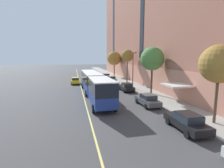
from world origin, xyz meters
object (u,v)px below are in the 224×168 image
object	(u,v)px
parked_car_black_5	(126,87)
taxi_cab	(75,81)
parked_car_white_3	(106,76)
street_tree_far_downtown	(114,58)
parked_car_darkgray_6	(148,100)
street_lamp	(133,67)
parked_car_champagne_4	(111,79)
parked_car_black_2	(187,121)
street_tree_far_uptown	(127,56)
city_bus	(94,83)
street_tree_mid_block	(152,59)
street_tree_near_corner	(219,64)

from	to	relation	value
parked_car_black_5	taxi_cab	xyz separation A→B (m)	(-9.23, 11.27, 0.00)
parked_car_white_3	parked_car_black_5	world-z (taller)	same
street_tree_far_downtown	parked_car_white_3	bearing A→B (deg)	-133.06
parked_car_darkgray_6	street_lamp	xyz separation A→B (m)	(1.93, 11.21, 3.70)
parked_car_champagne_4	street_lamp	world-z (taller)	street_lamp
parked_car_black_2	parked_car_black_5	bearing A→B (deg)	89.51
parked_car_white_3	street_tree_far_uptown	distance (m)	12.19
parked_car_black_2	parked_car_black_5	distance (m)	18.06
parked_car_darkgray_6	city_bus	bearing A→B (deg)	131.19
parked_car_darkgray_6	taxi_cab	distance (m)	23.17
taxi_cab	street_tree_mid_block	size ratio (longest dim) A/B	0.58
parked_car_white_3	city_bus	bearing A→B (deg)	-105.25
parked_car_black_5	street_tree_far_uptown	world-z (taller)	street_tree_far_uptown
street_tree_far_downtown	street_lamp	size ratio (longest dim) A/B	1.11
street_tree_mid_block	street_tree_far_downtown	distance (m)	27.52
city_bus	street_lamp	bearing A→B (deg)	27.27
city_bus	parked_car_white_3	xyz separation A→B (m)	(6.38, 23.38, -1.34)
parked_car_white_3	parked_car_darkgray_6	world-z (taller)	same
parked_car_white_3	taxi_cab	distance (m)	12.90
street_tree_near_corner	street_tree_mid_block	size ratio (longest dim) A/B	0.93
street_lamp	taxi_cab	bearing A→B (deg)	137.03
parked_car_darkgray_6	street_tree_far_downtown	distance (m)	34.54
parked_car_black_5	street_tree_far_downtown	xyz separation A→B (m)	(3.27, 23.88, 5.10)
city_bus	street_tree_mid_block	xyz separation A→B (m)	(9.70, -0.58, 3.89)
taxi_cab	street_tree_far_downtown	size ratio (longest dim) A/B	0.58
street_lamp	street_tree_far_downtown	bearing A→B (deg)	85.97
parked_car_white_3	street_tree_mid_block	distance (m)	24.75
parked_car_champagne_4	street_tree_mid_block	distance (m)	17.48
city_bus	parked_car_black_5	size ratio (longest dim) A/B	4.55
street_tree_near_corner	taxi_cab	bearing A→B (deg)	113.56
street_tree_far_downtown	city_bus	bearing A→B (deg)	-109.80
parked_car_black_5	street_lamp	world-z (taller)	street_lamp
parked_car_black_2	parked_car_white_3	bearing A→B (deg)	89.84
parked_car_white_3	street_tree_near_corner	bearing A→B (deg)	-84.97
parked_car_white_3	parked_car_black_5	xyz separation A→B (m)	(0.05, -20.32, -0.00)
parked_car_black_5	street_tree_mid_block	size ratio (longest dim) A/B	0.56
parked_car_champagne_4	street_tree_far_uptown	size ratio (longest dim) A/B	0.57
parked_car_white_3	parked_car_black_5	bearing A→B (deg)	-89.86
street_tree_near_corner	street_lamp	distance (m)	18.63
parked_car_champagne_4	taxi_cab	size ratio (longest dim) A/B	1.00
street_tree_far_uptown	street_tree_far_downtown	distance (m)	13.78
parked_car_white_3	street_lamp	size ratio (longest dim) A/B	0.64
street_tree_mid_block	street_tree_far_downtown	xyz separation A→B (m)	(0.00, 27.52, -0.12)
city_bus	taxi_cab	size ratio (longest dim) A/B	4.40
parked_car_champagne_4	taxi_cab	xyz separation A→B (m)	(-9.13, -1.42, 0.00)
taxi_cab	parked_car_white_3	bearing A→B (deg)	44.61
parked_car_black_5	street_tree_far_uptown	bearing A→B (deg)	72.07
parked_car_darkgray_6	street_tree_far_downtown	size ratio (longest dim) A/B	0.58
city_bus	taxi_cab	bearing A→B (deg)	101.08
street_tree_mid_block	parked_car_black_2	bearing A→B (deg)	-103.38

